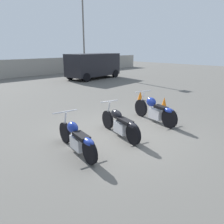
% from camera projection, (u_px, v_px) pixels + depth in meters
% --- Properties ---
extents(ground_plane, '(60.00, 60.00, 0.00)m').
position_uv_depth(ground_plane, '(119.00, 134.00, 6.94)').
color(ground_plane, '#5B5954').
extents(light_pole_left, '(0.70, 0.35, 8.20)m').
position_uv_depth(light_pole_left, '(83.00, 25.00, 22.12)').
color(light_pole_left, slate).
rests_on(light_pole_left, ground_plane).
extents(motorcycle_slot_0, '(0.74, 2.03, 0.96)m').
position_uv_depth(motorcycle_slot_0, '(77.00, 138.00, 5.58)').
color(motorcycle_slot_0, black).
rests_on(motorcycle_slot_0, ground_plane).
extents(motorcycle_slot_1, '(0.81, 2.03, 0.98)m').
position_uv_depth(motorcycle_slot_1, '(120.00, 123.00, 6.64)').
color(motorcycle_slot_1, black).
rests_on(motorcycle_slot_1, ground_plane).
extents(motorcycle_slot_2, '(0.86, 2.16, 1.04)m').
position_uv_depth(motorcycle_slot_2, '(155.00, 110.00, 7.94)').
color(motorcycle_slot_2, black).
rests_on(motorcycle_slot_2, ground_plane).
extents(parked_van, '(5.02, 2.57, 2.13)m').
position_uv_depth(parked_van, '(93.00, 65.00, 19.03)').
color(parked_van, black).
rests_on(parked_van, ground_plane).
extents(traffic_cone_near, '(0.26, 0.26, 0.45)m').
position_uv_depth(traffic_cone_near, '(140.00, 95.00, 11.45)').
color(traffic_cone_near, orange).
rests_on(traffic_cone_near, ground_plane).
extents(traffic_cone_far, '(0.29, 0.29, 0.53)m').
position_uv_depth(traffic_cone_far, '(164.00, 103.00, 9.68)').
color(traffic_cone_far, orange).
rests_on(traffic_cone_far, ground_plane).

